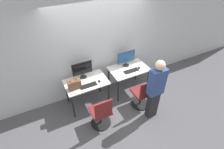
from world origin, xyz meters
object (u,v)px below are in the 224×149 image
Objects in this scene: monitor_left at (82,69)px; keyboard_left at (88,85)px; mouse_left at (99,81)px; person_right at (156,89)px; handbag at (74,84)px; mouse_right at (139,68)px; office_chair_right at (142,95)px; keyboard_right at (131,71)px; office_chair_left at (101,114)px; monitor_right at (126,58)px.

keyboard_left is at bearing -90.00° from monitor_left.
keyboard_left is (0.00, -0.37, -0.23)m from monitor_left.
mouse_left is 0.06× the size of person_right.
person_right reaches higher than handbag.
keyboard_left is at bearing -177.66° from mouse_right.
handbag is at bearing 176.04° from mouse_left.
office_chair_right is at bearing -36.97° from monitor_left.
keyboard_right is (1.23, 0.04, 0.00)m from keyboard_left.
office_chair_left is 2.24× the size of keyboard_right.
monitor_left is 0.56× the size of office_chair_right.
monitor_right is (1.23, 0.33, 0.23)m from keyboard_left.
person_right is at bearing -88.06° from keyboard_right.
person_right reaches higher than office_chair_left.
office_chair_right is at bearing -21.83° from handbag.
office_chair_right is at bearing 4.42° from office_chair_left.
office_chair_right is 1.72m from handbag.
office_chair_left is at bearing -111.34° from mouse_left.
person_right is (0.04, -0.37, 0.51)m from office_chair_right.
mouse_right is at bearing -45.76° from monitor_right.
office_chair_right is at bearing -24.17° from keyboard_left.
mouse_left is 1.16m from office_chair_right.
monitor_left is 0.56× the size of office_chair_left.
monitor_right is 0.44m from mouse_right.
keyboard_left is 4.55× the size of mouse_left.
monitor_left reaches higher than keyboard_left.
office_chair_left is at bearing -63.78° from handbag.
person_right is (1.26, -1.29, -0.11)m from monitor_left.
office_chair_right is 0.56× the size of person_right.
monitor_left is at bearing 178.07° from monitor_right.
person_right is (0.03, -0.95, 0.13)m from keyboard_right.
handbag is at bearing -135.79° from monitor_left.
monitor_left is 0.32× the size of person_right.
monitor_left is 5.74× the size of mouse_right.
keyboard_right is 0.45× the size of office_chair_right.
mouse_left reaches higher than keyboard_right.
mouse_left and mouse_right have the same top height.
keyboard_right is at bearing -175.23° from mouse_right.
monitor_right is at bearing 91.49° from person_right.
office_chair_left is 3.05× the size of handbag.
keyboard_right is (0.00, -0.29, -0.23)m from monitor_right.
mouse_left is 0.10× the size of office_chair_right.
monitor_right reaches higher than keyboard_right.
keyboard_right is at bearing 89.34° from office_chair_right.
office_chair_left is at bearing -88.02° from monitor_left.
monitor_left is at bearing 134.43° from person_right.
mouse_right is (1.19, 0.04, 0.00)m from mouse_left.
keyboard_left is 1.56m from person_right.
mouse_left is at bearing 68.66° from office_chair_left.
mouse_left reaches higher than keyboard_left.
person_right is (1.26, -0.91, 0.13)m from keyboard_left.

